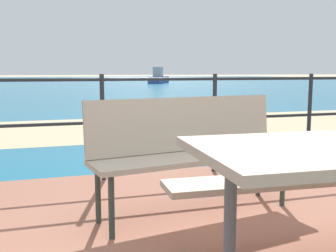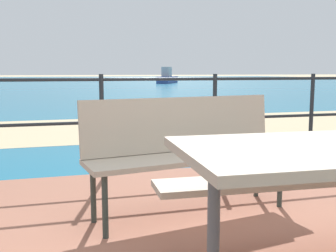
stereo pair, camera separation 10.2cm
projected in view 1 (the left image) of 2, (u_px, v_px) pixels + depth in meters
sea_water at (58, 83)px, 39.78m from camera, size 90.00×90.00×0.01m
beach_strip at (106, 128)px, 7.85m from camera, size 54.03×3.89×0.01m
park_bench at (191, 143)px, 3.01m from camera, size 1.63×0.67×0.87m
railing_fence at (161, 113)px, 4.03m from camera, size 5.94×0.04×1.04m
boat_near at (159, 78)px, 37.69m from camera, size 3.06×4.74×1.52m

